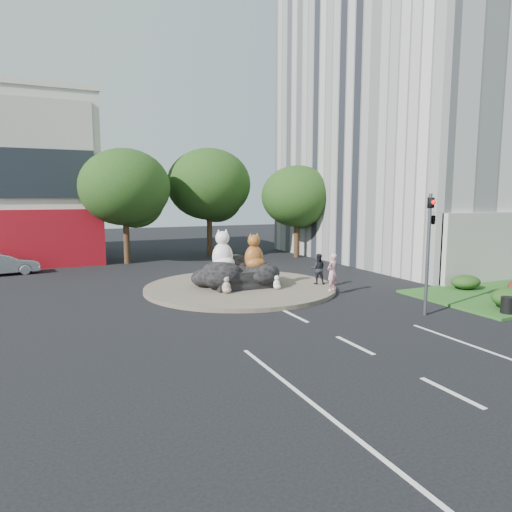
% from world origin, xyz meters
% --- Properties ---
extents(ground, '(120.00, 120.00, 0.00)m').
position_xyz_m(ground, '(0.00, 0.00, 0.00)').
color(ground, black).
rests_on(ground, ground).
extents(roundabout_island, '(10.00, 10.00, 0.20)m').
position_xyz_m(roundabout_island, '(0.00, 10.00, 0.10)').
color(roundabout_island, brown).
rests_on(roundabout_island, ground).
extents(rock_plinth, '(3.20, 2.60, 0.90)m').
position_xyz_m(rock_plinth, '(0.00, 10.00, 0.65)').
color(rock_plinth, black).
rests_on(rock_plinth, roundabout_island).
extents(office_tower, '(20.00, 20.00, 35.00)m').
position_xyz_m(office_tower, '(20.00, 16.00, 17.50)').
color(office_tower, silver).
rests_on(office_tower, ground).
extents(tree_left, '(6.46, 6.46, 8.27)m').
position_xyz_m(tree_left, '(-3.93, 22.06, 5.25)').
color(tree_left, '#382314').
rests_on(tree_left, ground).
extents(tree_mid, '(6.84, 6.84, 8.76)m').
position_xyz_m(tree_mid, '(3.07, 24.06, 5.56)').
color(tree_mid, '#382314').
rests_on(tree_mid, ground).
extents(tree_right, '(5.70, 5.70, 7.30)m').
position_xyz_m(tree_right, '(9.07, 20.06, 4.63)').
color(tree_right, '#382314').
rests_on(tree_right, ground).
extents(hedge_back_green, '(1.60, 1.28, 0.72)m').
position_xyz_m(hedge_back_green, '(10.50, 4.80, 0.48)').
color(hedge_back_green, '#1A3711').
rests_on(hedge_back_green, grass_verge).
extents(traffic_light, '(0.44, 1.24, 5.00)m').
position_xyz_m(traffic_light, '(5.10, 2.00, 3.62)').
color(traffic_light, '#595B60').
rests_on(traffic_light, ground).
extents(street_lamp, '(2.34, 0.22, 8.06)m').
position_xyz_m(street_lamp, '(12.82, 8.00, 4.55)').
color(street_lamp, '#595B60').
rests_on(street_lamp, ground).
extents(cat_white, '(1.40, 1.25, 2.12)m').
position_xyz_m(cat_white, '(-0.96, 10.01, 2.16)').
color(cat_white, white).
rests_on(cat_white, rock_plinth).
extents(cat_tabby, '(1.18, 1.03, 1.92)m').
position_xyz_m(cat_tabby, '(0.57, 9.49, 2.06)').
color(cat_tabby, '#B85926').
rests_on(cat_tabby, rock_plinth).
extents(kitten_calico, '(0.66, 0.63, 0.86)m').
position_xyz_m(kitten_calico, '(-1.30, 8.57, 0.63)').
color(kitten_calico, beige).
rests_on(kitten_calico, roundabout_island).
extents(kitten_white, '(0.51, 0.47, 0.73)m').
position_xyz_m(kitten_white, '(1.37, 8.42, 0.56)').
color(kitten_white, silver).
rests_on(kitten_white, roundabout_island).
extents(pedestrian_pink, '(0.81, 0.69, 1.87)m').
position_xyz_m(pedestrian_pink, '(3.71, 6.94, 1.14)').
color(pedestrian_pink, pink).
rests_on(pedestrian_pink, roundabout_island).
extents(pedestrian_dark, '(1.00, 0.93, 1.64)m').
position_xyz_m(pedestrian_dark, '(4.00, 8.73, 1.02)').
color(pedestrian_dark, black).
rests_on(pedestrian_dark, roundabout_island).
extents(parked_car, '(4.32, 2.03, 1.37)m').
position_xyz_m(parked_car, '(-11.84, 20.15, 0.68)').
color(parked_car, '#A8AAB0').
rests_on(parked_car, ground).
extents(litter_bin, '(0.69, 0.69, 0.68)m').
position_xyz_m(litter_bin, '(7.98, 0.51, 0.46)').
color(litter_bin, black).
rests_on(litter_bin, grass_verge).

